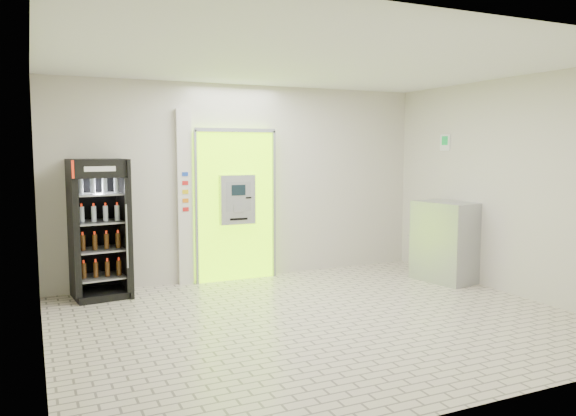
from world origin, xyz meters
TOP-DOWN VIEW (x-y plane):
  - ground at (0.00, 0.00)m, footprint 6.00×6.00m
  - room_shell at (0.00, 0.00)m, footprint 6.00×6.00m
  - atm_assembly at (-0.20, 2.41)m, footprint 1.30×0.24m
  - pillar at (-0.98, 2.45)m, footprint 0.22×0.11m
  - beverage_cooler at (-2.23, 2.18)m, footprint 0.78×0.72m
  - steel_cabinet at (2.69, 0.97)m, footprint 0.77×1.01m
  - exit_sign at (2.99, 1.40)m, footprint 0.02×0.22m

SIDE VIEW (x-z plane):
  - ground at x=0.00m, z-range 0.00..0.00m
  - steel_cabinet at x=2.69m, z-range 0.00..1.22m
  - beverage_cooler at x=-2.23m, z-range -0.04..1.85m
  - atm_assembly at x=-0.20m, z-range 0.01..2.34m
  - pillar at x=-0.98m, z-range 0.00..2.60m
  - room_shell at x=0.00m, z-range -1.16..4.84m
  - exit_sign at x=2.99m, z-range 1.99..2.25m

